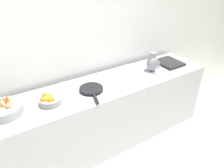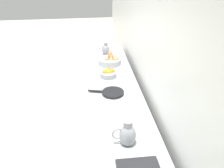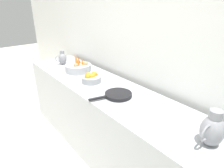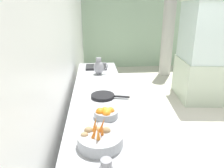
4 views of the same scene
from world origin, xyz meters
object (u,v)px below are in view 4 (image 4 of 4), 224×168
at_px(glass_block_booth, 211,51).
at_px(metal_pitcher_tall, 99,67).
at_px(vegetable_colander, 100,139).
at_px(support_column, 169,21).
at_px(orange_bowl, 106,113).
at_px(skillet_on_counter, 103,96).

bearing_deg(glass_block_booth, metal_pitcher_tall, -157.41).
relative_size(vegetable_colander, support_column, 0.11).
height_order(vegetable_colander, support_column, support_column).
distance_m(vegetable_colander, glass_block_booth, 3.59).
relative_size(glass_block_booth, support_column, 0.68).
distance_m(vegetable_colander, orange_bowl, 0.41).
bearing_deg(vegetable_colander, skillet_on_counter, 85.64).
height_order(vegetable_colander, orange_bowl, vegetable_colander).
bearing_deg(skillet_on_counter, support_column, 61.34).
bearing_deg(orange_bowl, support_column, 64.24).
xyz_separation_m(vegetable_colander, glass_block_booth, (2.34, 2.72, 0.08)).
distance_m(metal_pitcher_tall, skillet_on_counter, 0.90).
relative_size(vegetable_colander, glass_block_booth, 0.16).
bearing_deg(skillet_on_counter, orange_bowl, -89.85).
xyz_separation_m(metal_pitcher_tall, glass_block_booth, (2.29, 0.95, 0.02)).
bearing_deg(orange_bowl, glass_block_booth, 45.59).
bearing_deg(metal_pitcher_tall, support_column, 53.57).
relative_size(vegetable_colander, metal_pitcher_tall, 1.32).
xyz_separation_m(vegetable_colander, support_column, (2.01, 4.43, 0.58)).
relative_size(skillet_on_counter, glass_block_booth, 0.21).
distance_m(skillet_on_counter, support_column, 4.10).
distance_m(skillet_on_counter, glass_block_booth, 2.93).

